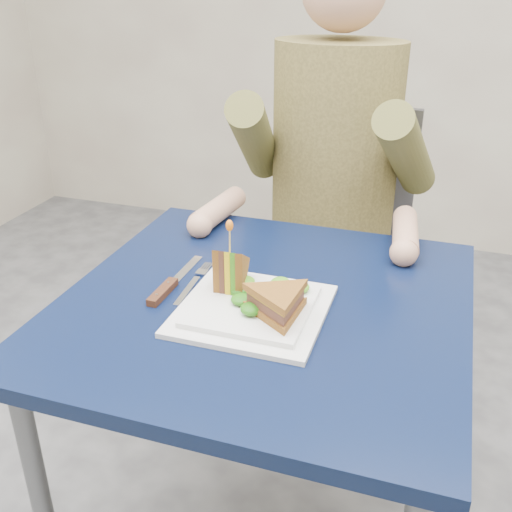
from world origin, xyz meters
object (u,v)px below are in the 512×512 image
(plate, at_px, (253,308))
(table, at_px, (264,335))
(chair, at_px, (335,240))
(sandwich_upright, at_px, (230,271))
(diner, at_px, (335,127))
(sandwich_flat, at_px, (278,303))
(fork, at_px, (192,284))
(knife, at_px, (167,288))

(plate, bearing_deg, table, 83.72)
(chair, bearing_deg, sandwich_upright, -95.06)
(table, bearing_deg, diner, 90.00)
(table, height_order, plate, plate)
(plate, xyz_separation_m, sandwich_flat, (0.06, -0.03, 0.04))
(sandwich_upright, distance_m, fork, 0.10)
(table, height_order, diner, diner)
(chair, height_order, fork, chair)
(table, distance_m, fork, 0.17)
(sandwich_upright, bearing_deg, plate, -37.45)
(knife, bearing_deg, diner, 73.38)
(diner, distance_m, plate, 0.68)
(chair, height_order, knife, chair)
(sandwich_flat, relative_size, fork, 1.04)
(fork, height_order, knife, knife)
(plate, distance_m, fork, 0.16)
(knife, bearing_deg, sandwich_flat, -12.28)
(chair, height_order, sandwich_upright, chair)
(chair, bearing_deg, fork, -102.00)
(fork, bearing_deg, chair, 78.00)
(chair, bearing_deg, diner, -90.00)
(plate, relative_size, sandwich_flat, 1.39)
(chair, xyz_separation_m, fork, (-0.15, -0.71, 0.19))
(diner, bearing_deg, plate, -90.50)
(diner, distance_m, sandwich_flat, 0.70)
(diner, xyz_separation_m, knife, (-0.19, -0.63, -0.18))
(plate, xyz_separation_m, sandwich_upright, (-0.06, 0.05, 0.05))
(sandwich_upright, bearing_deg, chair, 84.94)
(sandwich_upright, bearing_deg, knife, -171.76)
(sandwich_upright, bearing_deg, sandwich_flat, -31.61)
(table, bearing_deg, chair, 90.00)
(sandwich_flat, relative_size, sandwich_upright, 1.50)
(fork, distance_m, knife, 0.05)
(table, bearing_deg, sandwich_upright, -173.02)
(fork, xyz_separation_m, knife, (-0.04, -0.03, 0.00))
(sandwich_flat, bearing_deg, fork, 156.78)
(diner, relative_size, sandwich_upright, 5.98)
(diner, distance_m, fork, 0.65)
(sandwich_flat, height_order, fork, sandwich_flat)
(chair, bearing_deg, plate, -90.43)
(chair, height_order, plate, chair)
(table, relative_size, knife, 3.39)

